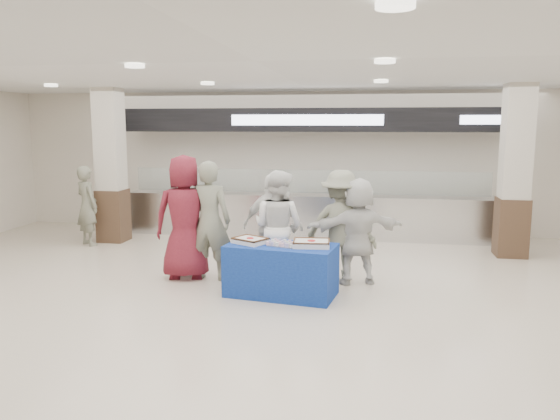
% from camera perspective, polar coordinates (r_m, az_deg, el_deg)
% --- Properties ---
extents(ground, '(14.00, 14.00, 0.00)m').
position_cam_1_polar(ground, '(7.05, -2.45, -11.55)').
color(ground, beige).
rests_on(ground, ground).
extents(serving_line, '(8.70, 0.85, 2.80)m').
position_cam_1_polar(serving_line, '(12.00, 2.90, 2.71)').
color(serving_line, silver).
rests_on(serving_line, ground).
extents(column_left, '(0.55, 0.55, 3.20)m').
position_cam_1_polar(column_left, '(11.97, -17.24, 4.09)').
color(column_left, '#3B281B').
rests_on(column_left, ground).
extents(column_right, '(0.55, 0.55, 3.20)m').
position_cam_1_polar(column_right, '(11.01, 23.32, 3.35)').
color(column_right, '#3B281B').
rests_on(column_right, ground).
extents(display_table, '(1.65, 1.00, 0.75)m').
position_cam_1_polar(display_table, '(7.95, 0.13, -6.30)').
color(display_table, '#153996').
rests_on(display_table, ground).
extents(sheet_cake_left, '(0.57, 0.53, 0.10)m').
position_cam_1_polar(sheet_cake_left, '(7.97, -3.13, -3.14)').
color(sheet_cake_left, white).
rests_on(sheet_cake_left, display_table).
extents(sheet_cake_right, '(0.54, 0.43, 0.10)m').
position_cam_1_polar(sheet_cake_right, '(7.76, 3.30, -3.44)').
color(sheet_cake_right, white).
rests_on(sheet_cake_right, display_table).
extents(cupcake_tray, '(0.47, 0.40, 0.06)m').
position_cam_1_polar(cupcake_tray, '(7.80, 0.37, -3.51)').
color(cupcake_tray, '#A2A2A6').
rests_on(cupcake_tray, display_table).
extents(civilian_maroon, '(1.08, 0.80, 2.00)m').
position_cam_1_polar(civilian_maroon, '(8.84, -9.89, -0.74)').
color(civilian_maroon, maroon).
rests_on(civilian_maroon, ground).
extents(soldier_a, '(0.71, 0.48, 1.91)m').
position_cam_1_polar(soldier_a, '(8.72, -7.39, -1.11)').
color(soldier_a, slate).
rests_on(soldier_a, ground).
extents(chef_tall, '(1.05, 0.95, 1.77)m').
position_cam_1_polar(chef_tall, '(8.48, -0.19, -1.80)').
color(chef_tall, white).
rests_on(chef_tall, ground).
extents(chef_short, '(1.04, 0.54, 1.69)m').
position_cam_1_polar(chef_short, '(8.73, -0.75, -1.74)').
color(chef_short, white).
rests_on(chef_short, ground).
extents(soldier_b, '(1.25, 0.87, 1.76)m').
position_cam_1_polar(soldier_b, '(8.63, 6.37, -1.68)').
color(soldier_b, slate).
rests_on(soldier_b, ground).
extents(civilian_white, '(1.62, 0.95, 1.67)m').
position_cam_1_polar(civilian_white, '(8.53, 8.10, -2.17)').
color(civilian_white, white).
rests_on(civilian_white, ground).
extents(soldier_bg, '(0.71, 0.65, 1.63)m').
position_cam_1_polar(soldier_bg, '(11.82, -19.50, 0.44)').
color(soldier_bg, slate).
rests_on(soldier_bg, ground).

